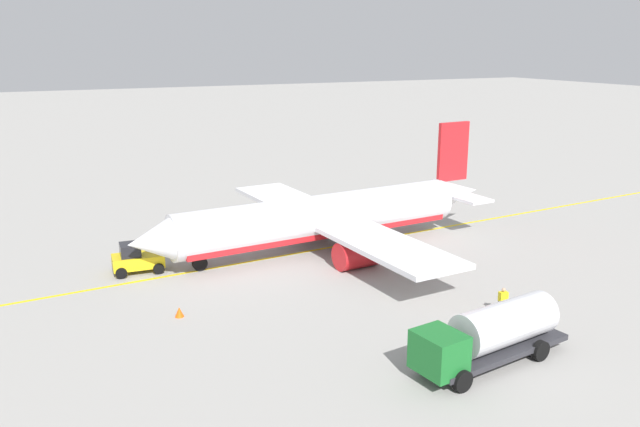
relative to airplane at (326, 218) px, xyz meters
The scene contains 8 objects.
ground_plane 2.62m from the airplane, ahead, with size 400.00×400.00×0.00m, color #9E9B96.
airplane is the anchor object (origin of this frame).
fuel_tanker 21.20m from the airplane, 87.38° to the left, with size 9.66×3.78×3.15m.
pushback_tug 14.98m from the airplane, ahead, with size 3.74×2.54×2.20m.
refueling_worker 17.08m from the airplane, 103.67° to the left, with size 0.57×0.44×1.71m.
safety_cone_nose 15.73m from the airplane, 19.67° to the right, with size 0.53×0.53×0.59m, color #F2590F.
safety_cone_wingtip 16.45m from the airplane, 30.50° to the left, with size 0.56×0.56×0.62m, color #F2590F.
taxi_line_marking 2.62m from the airplane, ahead, with size 83.83×0.30×0.01m, color yellow.
Camera 1 is at (21.61, 44.78, 16.22)m, focal length 36.18 mm.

